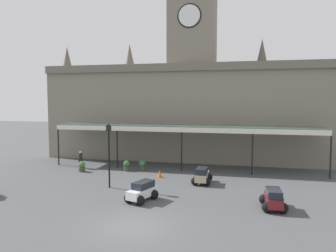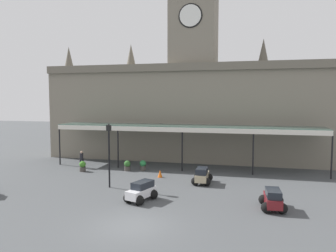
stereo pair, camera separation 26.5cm
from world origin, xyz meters
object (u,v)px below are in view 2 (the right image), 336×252
(car_beige_estate, at_px, (202,176))
(planter_by_canopy, at_px, (143,165))
(car_maroon_estate, at_px, (273,200))
(traffic_cone, at_px, (160,174))
(planter_near_kerb, at_px, (127,166))
(planter_forecourt_centre, at_px, (83,166))
(car_white_estate, at_px, (141,192))
(pedestrian_beside_cars, at_px, (82,159))
(victorian_lamppost, at_px, (109,148))

(car_beige_estate, relative_size, planter_by_canopy, 2.35)
(car_maroon_estate, height_order, traffic_cone, car_maroon_estate)
(planter_near_kerb, distance_m, planter_forecourt_centre, 4.12)
(car_white_estate, bearing_deg, pedestrian_beside_cars, 136.67)
(car_beige_estate, height_order, car_maroon_estate, same)
(planter_forecourt_centre, relative_size, planter_by_canopy, 1.00)
(car_beige_estate, relative_size, car_white_estate, 0.93)
(car_beige_estate, distance_m, victorian_lamppost, 7.68)
(victorian_lamppost, xyz_separation_m, planter_forecourt_centre, (-4.69, 4.53, -2.56))
(victorian_lamppost, relative_size, planter_near_kerb, 5.10)
(pedestrian_beside_cars, xyz_separation_m, victorian_lamppost, (5.52, -5.88, 2.14))
(car_white_estate, xyz_separation_m, pedestrian_beside_cars, (-8.90, 8.40, 0.34))
(car_maroon_estate, distance_m, planter_near_kerb, 14.81)
(car_white_estate, distance_m, planter_by_canopy, 9.21)
(planter_forecourt_centre, distance_m, planter_by_canopy, 5.58)
(pedestrian_beside_cars, relative_size, victorian_lamppost, 0.34)
(car_white_estate, height_order, traffic_cone, car_white_estate)
(traffic_cone, relative_size, planter_by_canopy, 0.68)
(car_beige_estate, bearing_deg, planter_near_kerb, 158.66)
(car_white_estate, relative_size, planter_by_canopy, 2.52)
(pedestrian_beside_cars, bearing_deg, planter_forecourt_centre, -58.41)
(pedestrian_beside_cars, xyz_separation_m, planter_forecourt_centre, (0.83, -1.35, -0.42))
(planter_forecourt_centre, bearing_deg, car_white_estate, -41.13)
(victorian_lamppost, bearing_deg, planter_forecourt_centre, 135.99)
(car_maroon_estate, distance_m, victorian_lamppost, 12.16)
(pedestrian_beside_cars, distance_m, victorian_lamppost, 8.35)
(car_maroon_estate, xyz_separation_m, planter_by_canopy, (-11.08, 8.49, -0.07))
(planter_forecourt_centre, bearing_deg, victorian_lamppost, -44.01)
(car_maroon_estate, xyz_separation_m, traffic_cone, (-8.80, 6.26, -0.24))
(car_beige_estate, height_order, planter_by_canopy, car_beige_estate)
(car_beige_estate, distance_m, traffic_cone, 3.96)
(car_maroon_estate, bearing_deg, pedestrian_beside_cars, 154.77)
(car_maroon_estate, height_order, planter_forecourt_centre, car_maroon_estate)
(car_white_estate, xyz_separation_m, traffic_cone, (-0.49, 6.54, -0.24))
(car_maroon_estate, bearing_deg, car_beige_estate, 134.53)
(car_beige_estate, distance_m, car_white_estate, 6.31)
(planter_near_kerb, bearing_deg, victorian_lamppost, -82.48)
(traffic_cone, distance_m, planter_near_kerb, 4.05)
(car_white_estate, height_order, car_maroon_estate, same)
(pedestrian_beside_cars, xyz_separation_m, planter_near_kerb, (4.76, -0.11, -0.42))
(victorian_lamppost, relative_size, traffic_cone, 7.48)
(planter_near_kerb, relative_size, planter_forecourt_centre, 1.00)
(victorian_lamppost, bearing_deg, planter_near_kerb, 97.52)
(car_beige_estate, height_order, car_white_estate, same)
(car_white_estate, distance_m, victorian_lamppost, 4.89)
(traffic_cone, bearing_deg, planter_forecourt_centre, 176.17)
(victorian_lamppost, bearing_deg, car_maroon_estate, -10.79)
(victorian_lamppost, bearing_deg, traffic_cone, 54.35)
(car_white_estate, relative_size, planter_forecourt_centre, 2.52)
(car_beige_estate, height_order, traffic_cone, car_beige_estate)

